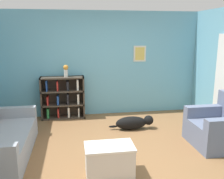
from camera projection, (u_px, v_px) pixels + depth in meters
ground_plane at (116, 152)px, 4.42m from camera, size 14.00×14.00×0.00m
wall_back at (101, 64)px, 6.30m from camera, size 5.60×0.13×2.60m
bookshelf at (63, 98)px, 6.13m from camera, size 1.05×0.32×1.03m
recliner_chair at (220, 128)px, 4.64m from camera, size 0.90×0.96×0.95m
coffee_table at (109, 159)px, 3.67m from camera, size 0.72×0.44×0.47m
dog at (134, 123)px, 5.44m from camera, size 0.99×0.26×0.29m
vase at (66, 70)px, 5.97m from camera, size 0.12×0.12×0.29m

